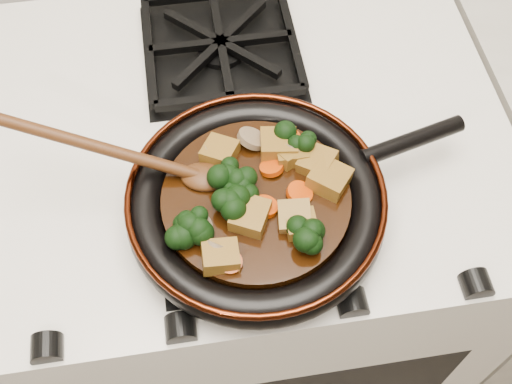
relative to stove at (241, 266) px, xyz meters
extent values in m
cube|color=white|center=(0.00, 0.00, 0.00)|extent=(0.76, 0.60, 0.90)
cylinder|color=black|center=(0.01, -0.15, 0.48)|extent=(0.29, 0.29, 0.01)
torus|color=black|center=(0.01, -0.15, 0.49)|extent=(0.31, 0.31, 0.04)
torus|color=#401609|center=(0.01, -0.15, 0.51)|extent=(0.31, 0.31, 0.01)
cylinder|color=black|center=(0.21, -0.10, 0.51)|extent=(0.14, 0.06, 0.02)
cylinder|color=black|center=(0.01, -0.15, 0.50)|extent=(0.23, 0.23, 0.02)
cube|color=brown|center=(0.09, -0.12, 0.52)|extent=(0.06, 0.06, 0.03)
cube|color=brown|center=(0.05, -0.19, 0.52)|extent=(0.04, 0.04, 0.03)
cube|color=brown|center=(0.05, -0.10, 0.52)|extent=(0.05, 0.05, 0.03)
cube|color=brown|center=(-0.03, -0.09, 0.52)|extent=(0.05, 0.05, 0.03)
cube|color=brown|center=(0.10, -0.15, 0.52)|extent=(0.06, 0.06, 0.03)
cube|color=brown|center=(0.04, -0.09, 0.52)|extent=(0.05, 0.05, 0.03)
cube|color=brown|center=(-0.04, -0.23, 0.52)|extent=(0.04, 0.04, 0.03)
cube|color=brown|center=(0.06, -0.10, 0.52)|extent=(0.04, 0.04, 0.02)
cube|color=brown|center=(0.05, -0.20, 0.52)|extent=(0.03, 0.04, 0.02)
cube|color=brown|center=(0.00, -0.18, 0.52)|extent=(0.06, 0.06, 0.02)
cylinder|color=#CB3B05|center=(0.06, -0.08, 0.51)|extent=(0.03, 0.03, 0.02)
cylinder|color=#CB3B05|center=(0.03, -0.12, 0.51)|extent=(0.03, 0.03, 0.02)
cylinder|color=#CB3B05|center=(-0.03, -0.23, 0.51)|extent=(0.03, 0.03, 0.01)
cylinder|color=#CB3B05|center=(0.01, -0.17, 0.51)|extent=(0.03, 0.03, 0.02)
cylinder|color=#CB3B05|center=(0.06, -0.16, 0.51)|extent=(0.03, 0.03, 0.02)
cylinder|color=#7A6346|center=(0.06, -0.09, 0.52)|extent=(0.05, 0.04, 0.03)
cylinder|color=#7A6346|center=(0.01, -0.07, 0.52)|extent=(0.05, 0.05, 0.03)
cylinder|color=#7A6346|center=(-0.05, -0.21, 0.52)|extent=(0.04, 0.04, 0.03)
cylinder|color=#7A6346|center=(-0.07, -0.19, 0.52)|extent=(0.05, 0.05, 0.02)
cylinder|color=#7A6346|center=(-0.03, -0.08, 0.52)|extent=(0.04, 0.04, 0.02)
ellipsoid|color=#49250F|center=(-0.05, -0.12, 0.51)|extent=(0.07, 0.05, 0.02)
cylinder|color=#49250F|center=(-0.16, -0.08, 0.55)|extent=(0.02, 0.02, 0.24)
camera|label=1|loc=(-0.05, -0.54, 1.16)|focal=45.00mm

